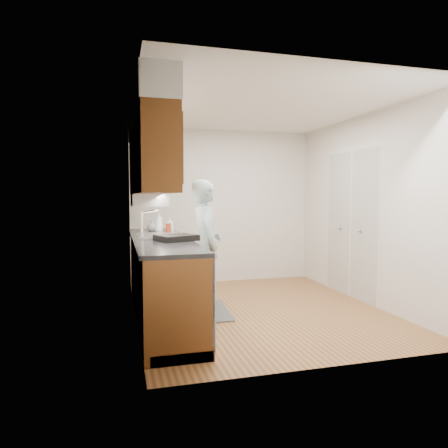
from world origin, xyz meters
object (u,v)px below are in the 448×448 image
at_px(person, 206,237).
at_px(soda_can, 168,228).
at_px(soap_bottle_c, 152,225).
at_px(dish_rack, 176,238).
at_px(soap_bottle_a, 159,222).
at_px(soap_bottle_b, 170,225).

bearing_deg(person, soda_can, 36.08).
bearing_deg(person, soap_bottle_c, 34.79).
bearing_deg(soda_can, dish_rack, -91.78).
distance_m(soda_can, dish_rack, 0.95).
bearing_deg(dish_rack, soap_bottle_c, 75.33).
relative_size(soap_bottle_a, soap_bottle_c, 1.74).
height_order(soap_bottle_b, dish_rack, soap_bottle_b).
distance_m(person, soap_bottle_b, 0.74).
xyz_separation_m(person, soap_bottle_b, (-0.35, 0.64, 0.11)).
distance_m(soap_bottle_a, soda_can, 0.15).
xyz_separation_m(person, soap_bottle_c, (-0.58, 0.83, 0.09)).
bearing_deg(soda_can, soap_bottle_b, 70.31).
distance_m(person, soda_can, 0.66).
relative_size(person, soap_bottle_a, 6.51).
relative_size(person, soda_can, 14.44).
height_order(soap_bottle_b, soda_can, soap_bottle_b).
bearing_deg(soap_bottle_a, soda_can, -28.01).
bearing_deg(person, soap_bottle_a, 40.20).
height_order(person, soda_can, person).
height_order(soap_bottle_a, soap_bottle_c, soap_bottle_a).
relative_size(person, soap_bottle_b, 9.01).
distance_m(soap_bottle_a, soap_bottle_b, 0.17).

